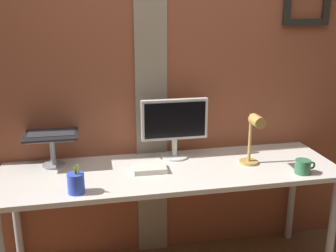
% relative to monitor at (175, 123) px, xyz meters
% --- Properties ---
extents(brick_wall_back, '(3.55, 0.16, 2.70)m').
position_rel_monitor_xyz_m(brick_wall_back, '(-0.01, 0.18, 0.35)').
color(brick_wall_back, brown).
rests_on(brick_wall_back, ground_plane).
extents(desk, '(2.09, 0.64, 0.76)m').
position_rel_monitor_xyz_m(desk, '(-0.06, -0.20, -0.31)').
color(desk, silver).
rests_on(desk, ground_plane).
extents(monitor, '(0.44, 0.18, 0.40)m').
position_rel_monitor_xyz_m(monitor, '(0.00, 0.00, 0.00)').
color(monitor, silver).
rests_on(monitor, desk).
extents(laptop_stand, '(0.28, 0.22, 0.20)m').
position_rel_monitor_xyz_m(laptop_stand, '(-0.78, 0.00, -0.10)').
color(laptop_stand, gray).
rests_on(laptop_stand, desk).
extents(laptop, '(0.32, 0.28, 0.21)m').
position_rel_monitor_xyz_m(laptop, '(-0.78, 0.06, 0.02)').
color(laptop, black).
rests_on(laptop, laptop_stand).
extents(desk_lamp, '(0.12, 0.20, 0.34)m').
position_rel_monitor_xyz_m(desk_lamp, '(0.44, -0.25, -0.03)').
color(desk_lamp, tan).
rests_on(desk_lamp, desk).
extents(pen_cup, '(0.09, 0.09, 0.17)m').
position_rel_monitor_xyz_m(pen_cup, '(-0.63, -0.42, -0.18)').
color(pen_cup, blue).
rests_on(pen_cup, desk).
extents(coffee_mug, '(0.13, 0.09, 0.09)m').
position_rel_monitor_xyz_m(coffee_mug, '(0.70, -0.42, -0.19)').
color(coffee_mug, '#33724C').
rests_on(coffee_mug, desk).
extents(paper_clutter_stack, '(0.20, 0.14, 0.03)m').
position_rel_monitor_xyz_m(paper_clutter_stack, '(-0.20, -0.20, -0.22)').
color(paper_clutter_stack, silver).
rests_on(paper_clutter_stack, desk).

